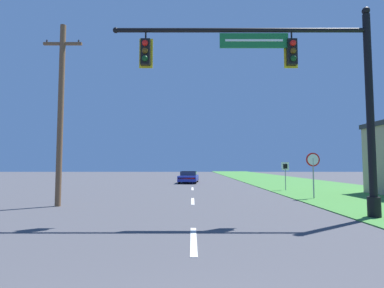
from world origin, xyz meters
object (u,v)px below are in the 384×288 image
at_px(route_sign_post, 285,170).
at_px(car_ahead, 188,177).
at_px(signal_mast, 304,87).
at_px(utility_pole_near, 60,111).
at_px(stop_sign, 313,165).

bearing_deg(route_sign_post, car_ahead, 127.40).
relative_size(signal_mast, car_ahead, 2.04).
height_order(car_ahead, utility_pole_near, utility_pole_near).
xyz_separation_m(signal_mast, car_ahead, (-4.44, 20.68, -4.09)).
bearing_deg(signal_mast, utility_pole_near, 163.45).
bearing_deg(route_sign_post, stop_sign, -91.25).
distance_m(signal_mast, stop_sign, 7.08).
height_order(route_sign_post, utility_pole_near, utility_pole_near).
xyz_separation_m(stop_sign, utility_pole_near, (-12.81, -2.91, 2.52)).
height_order(car_ahead, route_sign_post, route_sign_post).
distance_m(stop_sign, utility_pole_near, 13.37).
height_order(signal_mast, car_ahead, signal_mast).
height_order(stop_sign, route_sign_post, stop_sign).
height_order(stop_sign, utility_pole_near, utility_pole_near).
xyz_separation_m(route_sign_post, utility_pole_near, (-12.93, -8.26, 2.86)).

